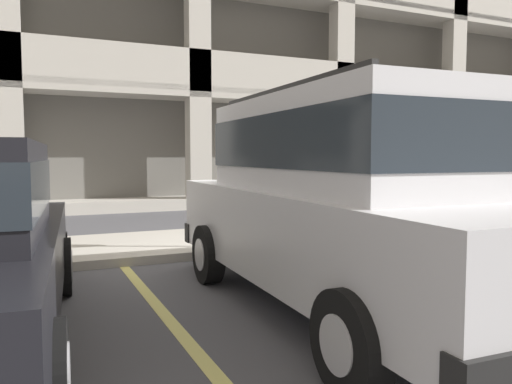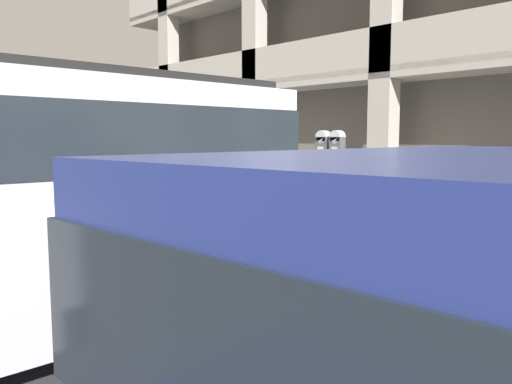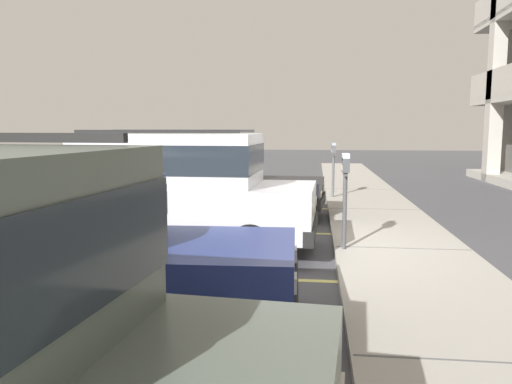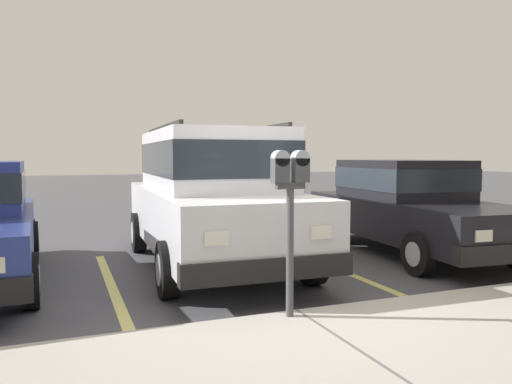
{
  "view_description": "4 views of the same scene",
  "coord_description": "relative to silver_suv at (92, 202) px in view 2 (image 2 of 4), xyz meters",
  "views": [
    {
      "loc": [
        -2.61,
        -6.33,
        1.45
      ],
      "look_at": [
        -0.21,
        -1.01,
        1.02
      ],
      "focal_mm": 35.0,
      "sensor_mm": 36.0,
      "label": 1
    },
    {
      "loc": [
        3.65,
        -4.26,
        1.58
      ],
      "look_at": [
        0.21,
        -0.9,
        1.06
      ],
      "focal_mm": 35.0,
      "sensor_mm": 36.0,
      "label": 2
    },
    {
      "loc": [
        8.15,
        -0.12,
        2.06
      ],
      "look_at": [
        -0.27,
        -1.13,
        0.97
      ],
      "focal_mm": 35.0,
      "sensor_mm": 36.0,
      "label": 3
    },
    {
      "loc": [
        2.1,
        4.48,
        1.61
      ],
      "look_at": [
        -0.04,
        -0.96,
        1.19
      ],
      "focal_mm": 35.0,
      "sensor_mm": 36.0,
      "label": 4
    }
  ],
  "objects": [
    {
      "name": "silver_suv",
      "position": [
        0.0,
        0.0,
        0.0
      ],
      "size": [
        2.13,
        4.84,
        2.03
      ],
      "rotation": [
        0.0,
        0.0,
        -0.03
      ],
      "color": "silver",
      "rests_on": "ground_plane"
    },
    {
      "name": "sidewalk",
      "position": [
        -0.05,
        3.81,
        -1.03
      ],
      "size": [
        40.0,
        2.2,
        0.12
      ],
      "color": "#ADA89E",
      "rests_on": "ground_plane"
    },
    {
      "name": "parking_meter_near",
      "position": [
        0.09,
        2.86,
        0.18
      ],
      "size": [
        0.35,
        0.12,
        1.54
      ],
      "color": "#47474C",
      "rests_on": "sidewalk"
    },
    {
      "name": "parking_stall_lines",
      "position": [
        1.5,
        1.11,
        -1.08
      ],
      "size": [
        12.48,
        4.8,
        0.01
      ],
      "color": "#DBD16B",
      "rests_on": "ground_plane"
    },
    {
      "name": "ground_plane",
      "position": [
        -0.05,
        2.51,
        -1.14
      ],
      "size": [
        80.0,
        80.0,
        0.1
      ],
      "color": "#4C4C51"
    },
    {
      "name": "parking_meter_far",
      "position": [
        -6.09,
        2.88,
        0.17
      ],
      "size": [
        0.35,
        0.12,
        1.54
      ],
      "color": "#595B60",
      "rests_on": "sidewalk"
    }
  ]
}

